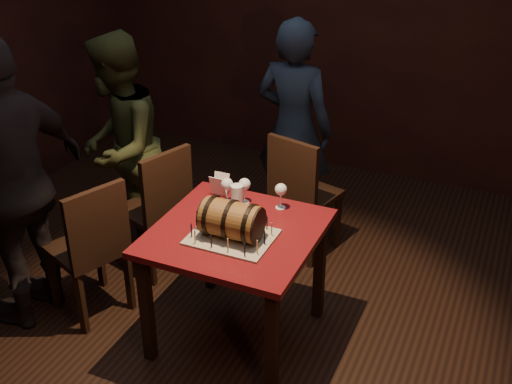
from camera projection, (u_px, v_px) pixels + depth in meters
The scene contains 16 objects.
room_shell at pixel (237, 116), 3.32m from camera, with size 5.04×5.04×2.80m.
pub_table at pixel (236, 246), 3.62m from camera, with size 0.90×0.90×0.75m.
cake_board at pixel (232, 237), 3.49m from camera, with size 0.45×0.35×0.01m, color #A19882.
barrel_cake at pixel (231, 220), 3.44m from camera, with size 0.38×0.22×0.22m.
birthday_candles at pixel (232, 230), 3.47m from camera, with size 0.40×0.30×0.09m.
wine_glass_left at pixel (227, 185), 3.79m from camera, with size 0.07×0.07×0.16m.
wine_glass_mid at pixel (245, 185), 3.79m from camera, with size 0.07×0.07×0.16m.
wine_glass_right at pixel (281, 191), 3.73m from camera, with size 0.07×0.07×0.16m.
pint_of_ale at pixel (237, 197), 3.75m from camera, with size 0.07×0.07×0.15m.
menu_card at pixel (220, 185), 3.90m from camera, with size 0.10×0.05×0.13m, color white, non-canonical shape.
chair_back at pixel (300, 190), 4.48m from camera, with size 0.49×0.49×0.93m.
chair_left_rear at pixel (159, 204), 4.29m from camera, with size 0.51×0.51×0.93m.
chair_left_front at pixel (92, 244), 3.86m from camera, with size 0.52×0.52×0.93m.
person_back at pixel (294, 129), 4.69m from camera, with size 0.60×0.39×1.63m, color #1C2738.
person_left_rear at pixel (119, 148), 4.44m from camera, with size 0.78×0.60×1.60m, color #353B1D.
person_left_front at pixel (15, 185), 3.72m from camera, with size 1.06×0.44×1.81m, color black.
Camera 1 is at (1.35, -2.81, 2.62)m, focal length 45.00 mm.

